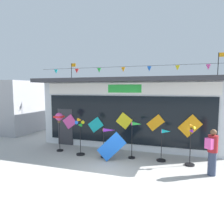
{
  "coord_description": "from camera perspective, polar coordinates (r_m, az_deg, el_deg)",
  "views": [
    {
      "loc": [
        2.56,
        -6.58,
        3.09
      ],
      "look_at": [
        -0.83,
        3.36,
        1.96
      ],
      "focal_mm": 34.19,
      "sensor_mm": 36.0,
      "label": 1
    }
  ],
  "objects": [
    {
      "name": "ground_plane",
      "position": [
        7.71,
        -2.32,
        -17.5
      ],
      "size": [
        80.0,
        80.0,
        0.0
      ],
      "primitive_type": "plane",
      "color": "#ADAAA5"
    },
    {
      "name": "kite_shop_building",
      "position": [
        13.21,
        6.41,
        0.71
      ],
      "size": [
        9.84,
        6.23,
        5.04
      ],
      "color": "silver",
      "rests_on": "ground_plane"
    },
    {
      "name": "wind_spinner_far_left",
      "position": [
        10.84,
        -13.97,
        -2.05
      ],
      "size": [
        0.39,
        0.39,
        1.93
      ],
      "color": "black",
      "rests_on": "ground_plane"
    },
    {
      "name": "wind_spinner_left",
      "position": [
        10.07,
        -8.57,
        -5.4
      ],
      "size": [
        0.41,
        0.39,
        1.76
      ],
      "color": "black",
      "rests_on": "ground_plane"
    },
    {
      "name": "wind_spinner_center_left",
      "position": [
        9.58,
        -1.22,
        -6.58
      ],
      "size": [
        0.68,
        0.3,
        1.36
      ],
      "color": "black",
      "rests_on": "ground_plane"
    },
    {
      "name": "wind_spinner_center_right",
      "position": [
        9.5,
        6.16,
        -5.8
      ],
      "size": [
        0.59,
        0.3,
        1.66
      ],
      "color": "black",
      "rests_on": "ground_plane"
    },
    {
      "name": "wind_spinner_right",
      "position": [
        9.44,
        13.66,
        -8.25
      ],
      "size": [
        0.56,
        0.39,
        1.41
      ],
      "color": "black",
      "rests_on": "ground_plane"
    },
    {
      "name": "wind_spinner_far_right",
      "position": [
        9.19,
        20.26,
        -7.55
      ],
      "size": [
        0.39,
        0.39,
        1.72
      ],
      "color": "black",
      "rests_on": "ground_plane"
    },
    {
      "name": "person_near_camera",
      "position": [
        8.5,
        25.22,
        -9.47
      ],
      "size": [
        0.46,
        0.46,
        1.68
      ],
      "rotation": [
        0.0,
        0.0,
        2.38
      ],
      "color": "#333D56",
      "rests_on": "ground_plane"
    },
    {
      "name": "display_kite_on_ground",
      "position": [
        9.24,
        -0.13,
        -9.25
      ],
      "size": [
        1.28,
        0.28,
        1.28
      ],
      "primitive_type": "cube",
      "rotation": [
        -0.21,
        0.79,
        0.0
      ],
      "color": "blue",
      "rests_on": "ground_plane"
    },
    {
      "name": "neighbour_building",
      "position": [
        19.57,
        -24.31,
        1.92
      ],
      "size": [
        6.59,
        7.4,
        3.66
      ],
      "primitive_type": "cube",
      "color": "#99999E",
      "rests_on": "ground_plane"
    }
  ]
}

